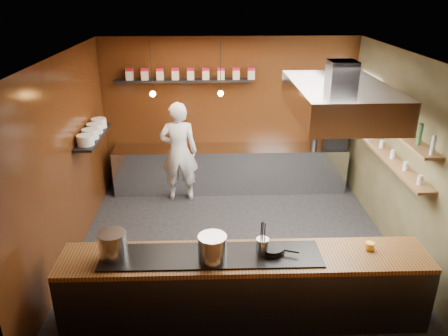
{
  "coord_description": "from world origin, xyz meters",
  "views": [
    {
      "loc": [
        -0.39,
        -5.95,
        3.89
      ],
      "look_at": [
        -0.18,
        0.4,
        1.21
      ],
      "focal_mm": 35.0,
      "sensor_mm": 36.0,
      "label": 1
    }
  ],
  "objects_px": {
    "extractor_hood": "(339,99)",
    "espresso_machine": "(335,136)",
    "stockpot_large": "(113,245)",
    "chef": "(179,152)",
    "stockpot_small": "(212,248)"
  },
  "relations": [
    {
      "from": "chef",
      "to": "espresso_machine",
      "type": "bearing_deg",
      "value": -173.82
    },
    {
      "from": "extractor_hood",
      "to": "espresso_machine",
      "type": "distance_m",
      "value": 3.05
    },
    {
      "from": "espresso_machine",
      "to": "chef",
      "type": "distance_m",
      "value": 3.11
    },
    {
      "from": "stockpot_large",
      "to": "espresso_machine",
      "type": "relative_size",
      "value": 0.8
    },
    {
      "from": "extractor_hood",
      "to": "stockpot_large",
      "type": "xyz_separation_m",
      "value": [
        -2.84,
        -1.2,
        -1.4
      ]
    },
    {
      "from": "stockpot_small",
      "to": "espresso_machine",
      "type": "height_order",
      "value": "espresso_machine"
    },
    {
      "from": "stockpot_large",
      "to": "stockpot_small",
      "type": "bearing_deg",
      "value": -4.65
    },
    {
      "from": "extractor_hood",
      "to": "stockpot_large",
      "type": "height_order",
      "value": "extractor_hood"
    },
    {
      "from": "extractor_hood",
      "to": "stockpot_small",
      "type": "height_order",
      "value": "extractor_hood"
    },
    {
      "from": "stockpot_small",
      "to": "chef",
      "type": "distance_m",
      "value": 3.53
    },
    {
      "from": "stockpot_large",
      "to": "espresso_machine",
      "type": "height_order",
      "value": "espresso_machine"
    },
    {
      "from": "chef",
      "to": "extractor_hood",
      "type": "bearing_deg",
      "value": 134.94
    },
    {
      "from": "extractor_hood",
      "to": "espresso_machine",
      "type": "height_order",
      "value": "extractor_hood"
    },
    {
      "from": "extractor_hood",
      "to": "chef",
      "type": "xyz_separation_m",
      "value": [
        -2.29,
        2.18,
        -1.54
      ]
    },
    {
      "from": "chef",
      "to": "stockpot_large",
      "type": "bearing_deg",
      "value": 79.36
    }
  ]
}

